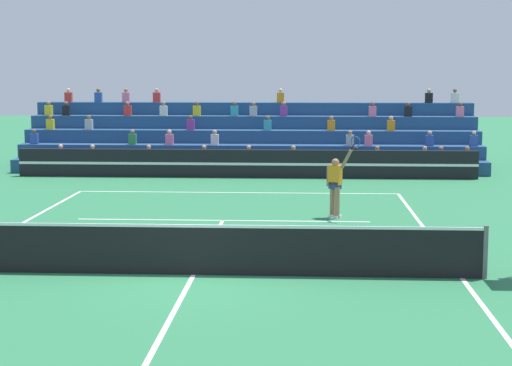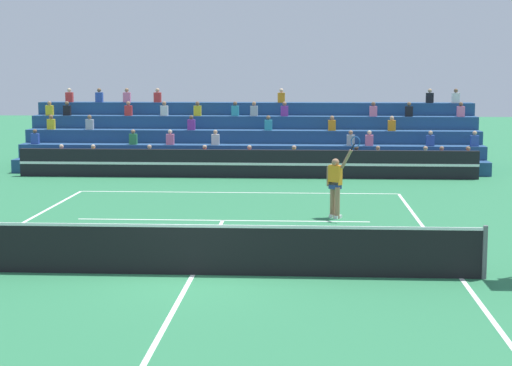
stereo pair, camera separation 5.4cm
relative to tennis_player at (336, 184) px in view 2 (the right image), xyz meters
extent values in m
plane|color=#2D7A4C|center=(-3.18, -7.02, -0.99)|extent=(120.00, 120.00, 0.00)
cube|color=white|center=(-3.18, 4.88, -0.98)|extent=(11.00, 0.10, 0.01)
cube|color=white|center=(2.32, -7.02, -0.98)|extent=(0.10, 23.80, 0.01)
cube|color=white|center=(-3.18, -0.59, -0.98)|extent=(8.25, 0.10, 0.01)
cube|color=white|center=(-3.18, -7.02, -0.98)|extent=(0.10, 12.85, 0.01)
cylinder|color=slate|center=(2.77, -7.02, -0.44)|extent=(0.10, 0.10, 1.10)
cube|color=black|center=(-3.18, -7.02, -0.49)|extent=(11.90, 0.02, 1.00)
cube|color=white|center=(-3.18, -7.02, 0.04)|extent=(11.90, 0.04, 0.06)
cube|color=black|center=(-3.18, 9.01, -0.44)|extent=(18.00, 0.24, 1.10)
cube|color=white|center=(-3.18, 8.88, -0.44)|extent=(18.00, 0.02, 0.10)
cube|color=navy|center=(-3.18, 10.28, -0.71)|extent=(19.36, 0.95, 0.55)
cube|color=purple|center=(4.56, 10.11, -0.22)|extent=(0.32, 0.22, 0.44)
sphere|color=#9E7051|center=(4.56, 10.11, 0.10)|extent=(0.18, 0.18, 0.18)
cube|color=orange|center=(-9.53, 10.11, -0.22)|extent=(0.32, 0.22, 0.44)
sphere|color=beige|center=(-9.53, 10.11, 0.10)|extent=(0.18, 0.18, 0.18)
cube|color=red|center=(-4.95, 10.11, -0.22)|extent=(0.32, 0.22, 0.44)
sphere|color=tan|center=(-4.95, 10.11, 0.10)|extent=(0.18, 0.18, 0.18)
cube|color=red|center=(5.60, 10.11, -0.22)|extent=(0.32, 0.22, 0.44)
sphere|color=#9E7051|center=(5.60, 10.11, 0.10)|extent=(0.18, 0.18, 0.18)
cube|color=silver|center=(2.03, 10.11, -0.22)|extent=(0.32, 0.22, 0.44)
sphere|color=#9E7051|center=(2.03, 10.11, 0.10)|extent=(0.18, 0.18, 0.18)
cube|color=black|center=(1.17, 10.11, -0.22)|extent=(0.32, 0.22, 0.44)
sphere|color=brown|center=(1.17, 10.11, 0.10)|extent=(0.18, 0.18, 0.18)
cube|color=teal|center=(3.92, 10.11, -0.22)|extent=(0.32, 0.22, 0.44)
sphere|color=tan|center=(3.92, 10.11, 0.10)|extent=(0.18, 0.18, 0.18)
cube|color=purple|center=(-10.84, 10.11, -0.22)|extent=(0.32, 0.22, 0.44)
sphere|color=beige|center=(-10.84, 10.11, 0.10)|extent=(0.18, 0.18, 0.18)
cube|color=yellow|center=(-1.33, 10.11, -0.22)|extent=(0.32, 0.22, 0.44)
sphere|color=tan|center=(-1.33, 10.11, 0.10)|extent=(0.18, 0.18, 0.18)
cube|color=red|center=(-3.13, 10.11, -0.22)|extent=(0.32, 0.22, 0.44)
sphere|color=tan|center=(-3.13, 10.11, 0.10)|extent=(0.18, 0.18, 0.18)
cube|color=#B2B2B7|center=(-7.21, 10.11, -0.22)|extent=(0.32, 0.22, 0.44)
sphere|color=tan|center=(-7.21, 10.11, 0.10)|extent=(0.18, 0.18, 0.18)
cube|color=navy|center=(-3.18, 11.23, -0.44)|extent=(19.36, 0.95, 1.10)
cube|color=pink|center=(1.75, 11.06, 0.33)|extent=(0.32, 0.22, 0.44)
sphere|color=beige|center=(1.75, 11.06, 0.65)|extent=(0.18, 0.18, 0.18)
cube|color=#2D4CA5|center=(-12.23, 11.06, 0.33)|extent=(0.32, 0.22, 0.44)
sphere|color=brown|center=(-12.23, 11.06, 0.65)|extent=(0.18, 0.18, 0.18)
cube|color=#B2B2B7|center=(0.99, 11.06, 0.33)|extent=(0.32, 0.22, 0.44)
sphere|color=#9E7051|center=(0.99, 11.06, 0.65)|extent=(0.18, 0.18, 0.18)
cube|color=#338C4C|center=(-8.06, 11.06, 0.33)|extent=(0.32, 0.22, 0.44)
sphere|color=#9E7051|center=(-8.06, 11.06, 0.65)|extent=(0.18, 0.18, 0.18)
cube|color=#2D4CA5|center=(4.24, 11.06, 0.33)|extent=(0.32, 0.22, 0.44)
sphere|color=tan|center=(4.24, 11.06, 0.65)|extent=(0.18, 0.18, 0.18)
cube|color=#2D4CA5|center=(6.03, 11.06, 0.33)|extent=(0.32, 0.22, 0.44)
sphere|color=tan|center=(6.03, 11.06, 0.65)|extent=(0.18, 0.18, 0.18)
cube|color=silver|center=(-4.61, 11.06, 0.33)|extent=(0.32, 0.22, 0.44)
sphere|color=tan|center=(-4.61, 11.06, 0.65)|extent=(0.18, 0.18, 0.18)
cube|color=pink|center=(-6.51, 11.06, 0.33)|extent=(0.32, 0.22, 0.44)
sphere|color=beige|center=(-6.51, 11.06, 0.65)|extent=(0.18, 0.18, 0.18)
cube|color=navy|center=(-3.18, 12.18, -0.16)|extent=(19.36, 0.95, 1.65)
cube|color=orange|center=(0.24, 12.01, 0.88)|extent=(0.32, 0.22, 0.44)
sphere|color=#9E7051|center=(0.24, 12.01, 1.20)|extent=(0.18, 0.18, 0.18)
cube|color=#B2B2B7|center=(-10.13, 12.01, 0.88)|extent=(0.32, 0.22, 0.44)
sphere|color=brown|center=(-10.13, 12.01, 1.20)|extent=(0.18, 0.18, 0.18)
cube|color=teal|center=(-2.45, 12.01, 0.88)|extent=(0.32, 0.22, 0.44)
sphere|color=brown|center=(-2.45, 12.01, 1.20)|extent=(0.18, 0.18, 0.18)
cube|color=orange|center=(2.75, 12.01, 0.88)|extent=(0.32, 0.22, 0.44)
sphere|color=tan|center=(2.75, 12.01, 1.20)|extent=(0.18, 0.18, 0.18)
cube|color=yellow|center=(-11.82, 12.01, 0.88)|extent=(0.32, 0.22, 0.44)
sphere|color=brown|center=(-11.82, 12.01, 1.20)|extent=(0.18, 0.18, 0.18)
cube|color=purple|center=(-5.74, 12.01, 0.88)|extent=(0.32, 0.22, 0.44)
sphere|color=brown|center=(-5.74, 12.01, 1.20)|extent=(0.18, 0.18, 0.18)
cube|color=navy|center=(-3.18, 13.13, 0.11)|extent=(19.36, 0.95, 2.20)
cube|color=pink|center=(5.77, 12.96, 1.43)|extent=(0.32, 0.22, 0.44)
sphere|color=brown|center=(5.77, 12.96, 1.75)|extent=(0.18, 0.18, 0.18)
cube|color=purple|center=(-1.79, 12.96, 1.43)|extent=(0.32, 0.22, 0.44)
sphere|color=#9E7051|center=(-1.79, 12.96, 1.75)|extent=(0.18, 0.18, 0.18)
cube|color=teal|center=(-3.94, 12.96, 1.43)|extent=(0.32, 0.22, 0.44)
sphere|color=brown|center=(-3.94, 12.96, 1.75)|extent=(0.18, 0.18, 0.18)
cube|color=black|center=(-11.37, 12.96, 1.43)|extent=(0.32, 0.22, 0.44)
sphere|color=brown|center=(-11.37, 12.96, 1.75)|extent=(0.18, 0.18, 0.18)
cube|color=yellow|center=(-12.15, 12.96, 1.43)|extent=(0.32, 0.22, 0.44)
sphere|color=#9E7051|center=(-12.15, 12.96, 1.75)|extent=(0.18, 0.18, 0.18)
cube|color=pink|center=(2.04, 12.96, 1.43)|extent=(0.32, 0.22, 0.44)
sphere|color=brown|center=(2.04, 12.96, 1.75)|extent=(0.18, 0.18, 0.18)
cube|color=yellow|center=(-5.59, 12.96, 1.43)|extent=(0.32, 0.22, 0.44)
sphere|color=brown|center=(-5.59, 12.96, 1.75)|extent=(0.18, 0.18, 0.18)
cube|color=black|center=(3.57, 12.96, 1.43)|extent=(0.32, 0.22, 0.44)
sphere|color=brown|center=(3.57, 12.96, 1.75)|extent=(0.18, 0.18, 0.18)
cube|color=red|center=(-8.64, 12.96, 1.43)|extent=(0.32, 0.22, 0.44)
sphere|color=#9E7051|center=(-8.64, 12.96, 1.75)|extent=(0.18, 0.18, 0.18)
cube|color=#B2B2B7|center=(-3.12, 12.96, 1.43)|extent=(0.32, 0.22, 0.44)
sphere|color=#9E7051|center=(-3.12, 12.96, 1.75)|extent=(0.18, 0.18, 0.18)
cube|color=silver|center=(-7.05, 12.96, 1.43)|extent=(0.32, 0.22, 0.44)
sphere|color=#9E7051|center=(-7.05, 12.96, 1.75)|extent=(0.18, 0.18, 0.18)
cube|color=navy|center=(-3.18, 14.08, 0.39)|extent=(19.36, 0.95, 2.75)
cube|color=red|center=(-11.51, 13.91, 1.98)|extent=(0.32, 0.22, 0.44)
sphere|color=beige|center=(-11.51, 13.91, 2.30)|extent=(0.18, 0.18, 0.18)
cube|color=silver|center=(5.70, 13.91, 1.98)|extent=(0.32, 0.22, 0.44)
sphere|color=brown|center=(5.70, 13.91, 2.30)|extent=(0.18, 0.18, 0.18)
cube|color=pink|center=(-8.89, 13.91, 1.98)|extent=(0.32, 0.22, 0.44)
sphere|color=#9E7051|center=(-8.89, 13.91, 2.30)|extent=(0.18, 0.18, 0.18)
cube|color=black|center=(4.57, 13.91, 1.98)|extent=(0.32, 0.22, 0.44)
sphere|color=tan|center=(4.57, 13.91, 2.30)|extent=(0.18, 0.18, 0.18)
cube|color=orange|center=(-1.96, 13.91, 1.98)|extent=(0.32, 0.22, 0.44)
sphere|color=beige|center=(-1.96, 13.91, 2.30)|extent=(0.18, 0.18, 0.18)
cube|color=#2D4CA5|center=(-10.15, 13.91, 1.98)|extent=(0.32, 0.22, 0.44)
sphere|color=brown|center=(-10.15, 13.91, 2.30)|extent=(0.18, 0.18, 0.18)
cube|color=red|center=(-7.51, 13.91, 1.98)|extent=(0.32, 0.22, 0.44)
sphere|color=tan|center=(-7.51, 13.91, 2.30)|extent=(0.18, 0.18, 0.18)
cylinder|color=#9E7051|center=(-0.09, 0.09, -0.54)|extent=(0.14, 0.14, 0.90)
cylinder|color=#9E7051|center=(0.05, -0.10, -0.54)|extent=(0.14, 0.14, 0.90)
cube|color=navy|center=(-0.02, 0.02, -0.05)|extent=(0.38, 0.35, 0.20)
cube|color=orange|center=(-0.02, 0.02, 0.25)|extent=(0.41, 0.37, 0.56)
sphere|color=#9E7051|center=(-0.02, 0.02, 0.61)|extent=(0.22, 0.22, 0.22)
cube|color=white|center=(-0.06, 0.13, -0.94)|extent=(0.25, 0.28, 0.09)
cube|color=white|center=(0.07, -0.07, -0.94)|extent=(0.25, 0.28, 0.09)
cylinder|color=#9E7051|center=(-0.21, 0.16, 0.19)|extent=(0.09, 0.09, 0.56)
cylinder|color=#9E7051|center=(0.28, -0.19, 0.73)|extent=(0.36, 0.29, 0.57)
cylinder|color=black|center=(0.45, -0.31, 1.08)|extent=(0.13, 0.11, 0.21)
torus|color=#1E4C99|center=(0.52, -0.36, 1.24)|extent=(0.36, 0.27, 0.42)
sphere|color=#C6DB33|center=(-4.66, -3.93, -0.95)|extent=(0.07, 0.07, 0.07)
camera|label=1|loc=(-0.93, -24.20, 3.25)|focal=60.00mm
camera|label=2|loc=(-0.88, -24.20, 3.25)|focal=60.00mm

